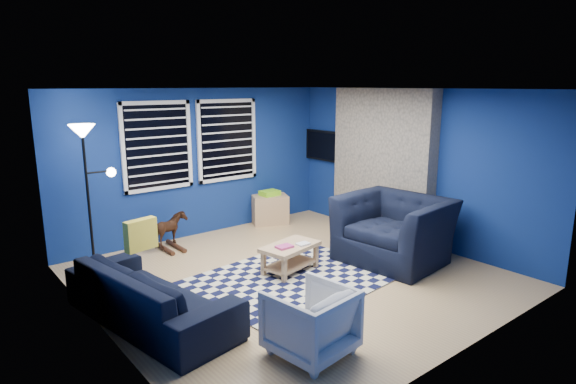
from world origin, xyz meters
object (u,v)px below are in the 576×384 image
(armchair_big, at_px, (394,230))
(floor_lamp, at_px, (86,152))
(tv, at_px, (325,146))
(armchair_bent, at_px, (310,321))
(coffee_table, at_px, (290,252))
(cabinet, at_px, (270,209))
(rocking_horse, at_px, (169,230))
(sofa, at_px, (151,294))

(armchair_big, relative_size, floor_lamp, 0.72)
(tv, height_order, armchair_bent, tv)
(coffee_table, bearing_deg, floor_lamp, 138.86)
(armchair_big, xyz_separation_m, cabinet, (-0.25, 2.72, -0.20))
(armchair_bent, bearing_deg, rocking_horse, -101.23)
(tv, bearing_deg, rocking_horse, 178.87)
(sofa, xyz_separation_m, armchair_big, (3.56, -0.46, 0.15))
(rocking_horse, height_order, floor_lamp, floor_lamp)
(armchair_bent, bearing_deg, sofa, -66.50)
(rocking_horse, relative_size, coffee_table, 0.67)
(tv, xyz_separation_m, rocking_horse, (-3.26, 0.06, -1.07))
(sofa, distance_m, armchair_bent, 1.83)
(armchair_bent, height_order, cabinet, armchair_bent)
(cabinet, bearing_deg, armchair_big, -61.04)
(armchair_bent, relative_size, floor_lamp, 0.36)
(rocking_horse, height_order, cabinet, cabinet)
(cabinet, relative_size, floor_lamp, 0.37)
(sofa, bearing_deg, rocking_horse, -39.82)
(rocking_horse, distance_m, floor_lamp, 1.80)
(tv, relative_size, armchair_bent, 1.35)
(tv, distance_m, cabinet, 1.62)
(sofa, height_order, armchair_big, armchair_big)
(sofa, bearing_deg, coffee_table, -95.64)
(sofa, xyz_separation_m, cabinet, (3.32, 2.26, -0.05))
(armchair_big, bearing_deg, coffee_table, -119.12)
(tv, xyz_separation_m, sofa, (-4.46, -2.01, -1.08))
(tv, bearing_deg, floor_lamp, -179.35)
(floor_lamp, bearing_deg, sofa, -90.53)
(armchair_bent, height_order, floor_lamp, floor_lamp)
(tv, bearing_deg, cabinet, 167.66)
(floor_lamp, bearing_deg, tv, 0.65)
(armchair_big, bearing_deg, cabinet, 178.46)
(rocking_horse, bearing_deg, coffee_table, -177.73)
(armchair_bent, distance_m, cabinet, 4.52)
(tv, distance_m, sofa, 5.01)
(tv, distance_m, rocking_horse, 3.43)
(sofa, height_order, armchair_bent, armchair_bent)
(floor_lamp, bearing_deg, armchair_bent, -75.55)
(sofa, distance_m, armchair_big, 3.59)
(cabinet, distance_m, floor_lamp, 3.59)
(sofa, bearing_deg, armchair_big, -107.05)
(sofa, bearing_deg, floor_lamp, -10.27)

